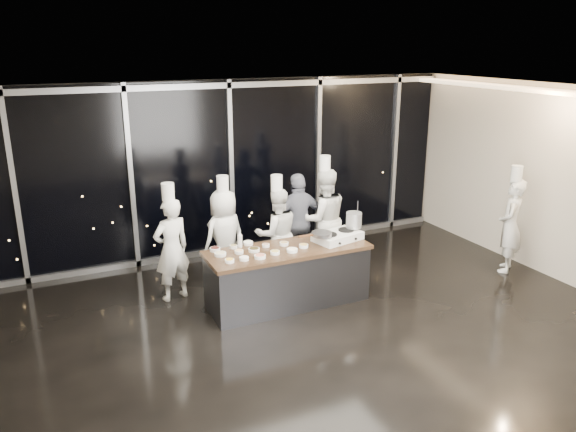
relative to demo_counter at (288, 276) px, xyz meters
The scene contains 15 objects.
ground 1.01m from the demo_counter, 90.00° to the right, with size 9.00×9.00×0.00m, color black.
room_shell 2.01m from the demo_counter, 78.94° to the right, with size 9.02×7.02×3.21m.
window_wall 2.78m from the demo_counter, 90.00° to the left, with size 8.90×0.11×3.20m.
demo_counter is the anchor object (origin of this frame).
stove 0.99m from the demo_counter, ahead, with size 0.80×0.59×0.14m.
frying_pan 0.81m from the demo_counter, ahead, with size 0.56×0.37×0.05m.
stock_pot 1.37m from the demo_counter, ahead, with size 0.24×0.24×0.24m, color silver.
prep_bowls 0.70m from the demo_counter, behind, with size 1.39×0.74×0.05m.
squeeze_bottle 0.91m from the demo_counter, 151.57° to the left, with size 0.07×0.07×0.25m.
chef_far_left 1.82m from the demo_counter, 149.15° to the left, with size 0.68×0.54×1.85m.
chef_left 1.36m from the demo_counter, 117.28° to the left, with size 0.90×0.73×1.81m.
chef_center 1.08m from the demo_counter, 75.44° to the left, with size 0.81×0.67×1.78m.
guest 1.48m from the demo_counter, 57.67° to the left, with size 1.01×0.43×1.71m.
chef_right 1.67m from the demo_counter, 42.50° to the left, with size 0.94×0.78×2.00m.
chef_side 4.05m from the demo_counter, ahead, with size 0.71×0.69×1.86m.
Camera 1 is at (-3.26, -6.19, 3.83)m, focal length 35.00 mm.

